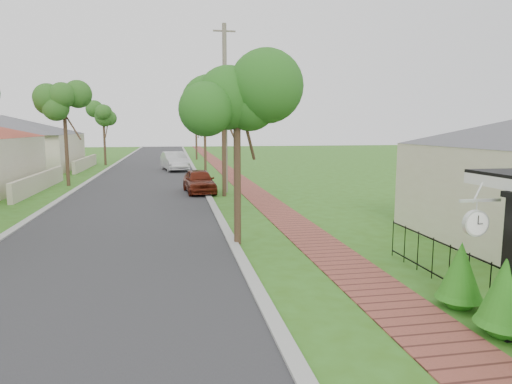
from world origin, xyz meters
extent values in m
plane|color=#356117|center=(0.00, 0.00, 0.00)|extent=(160.00, 160.00, 0.00)
cube|color=#28282B|center=(-3.00, 20.00, 0.00)|extent=(7.00, 120.00, 0.02)
cube|color=#9E9E99|center=(0.65, 20.00, 0.00)|extent=(0.30, 120.00, 0.10)
cube|color=#9E9E99|center=(-6.65, 20.00, 0.00)|extent=(0.30, 120.00, 0.10)
cube|color=brown|center=(3.25, 20.00, 0.00)|extent=(1.50, 120.00, 0.03)
cube|color=black|center=(4.55, -1.00, 0.12)|extent=(0.48, 0.48, 0.24)
cube|color=black|center=(4.90, 0.00, 0.95)|extent=(0.03, 8.00, 0.03)
cube|color=black|center=(4.90, 0.00, 0.15)|extent=(0.03, 8.00, 0.03)
cylinder|color=black|center=(4.90, 0.00, 0.50)|extent=(0.02, 0.02, 1.00)
cylinder|color=black|center=(4.90, 0.67, 0.50)|extent=(0.02, 0.02, 1.00)
cylinder|color=black|center=(4.90, 1.33, 0.50)|extent=(0.02, 0.02, 1.00)
cylinder|color=black|center=(4.90, 2.00, 0.50)|extent=(0.02, 0.02, 1.00)
cylinder|color=black|center=(4.90, 2.67, 0.50)|extent=(0.02, 0.02, 1.00)
cylinder|color=black|center=(4.90, 3.33, 0.50)|extent=(0.02, 0.02, 1.00)
cylinder|color=black|center=(4.90, 4.00, 0.50)|extent=(0.02, 0.02, 1.00)
cylinder|color=#382619|center=(1.50, 16.00, 2.27)|extent=(0.22, 0.22, 4.55)
sphere|color=#154F19|center=(1.50, 16.00, 4.68)|extent=(1.70, 1.70, 1.70)
cylinder|color=#382619|center=(1.50, 30.00, 2.45)|extent=(0.22, 0.22, 4.90)
sphere|color=#154F19|center=(1.50, 30.00, 5.04)|extent=(1.70, 1.70, 1.70)
cylinder|color=#382619|center=(1.50, 44.00, 2.10)|extent=(0.22, 0.22, 4.20)
sphere|color=#154F19|center=(1.50, 44.00, 4.32)|extent=(1.70, 1.70, 1.70)
cylinder|color=#382619|center=(-7.50, 22.00, 2.45)|extent=(0.22, 0.22, 4.90)
sphere|color=#154F19|center=(-7.50, 22.00, 5.04)|extent=(1.70, 1.70, 1.70)
cylinder|color=#382619|center=(-7.50, 38.00, 2.27)|extent=(0.22, 0.22, 4.55)
sphere|color=#154F19|center=(-7.50, 38.00, 4.68)|extent=(1.70, 1.70, 1.70)
sphere|color=#196B15|center=(4.45, -0.99, 0.32)|extent=(0.78, 0.78, 0.78)
cone|color=#196B15|center=(4.45, -0.99, 0.92)|extent=(0.89, 0.89, 1.19)
sphere|color=#196B15|center=(4.45, 0.29, 0.29)|extent=(0.71, 0.71, 0.71)
cone|color=#196B15|center=(4.45, 0.29, 0.81)|extent=(0.81, 0.81, 1.05)
cube|color=#BFB299|center=(-8.60, 20.00, 0.50)|extent=(0.25, 10.00, 1.00)
cube|color=beige|center=(-15.00, 34.00, 1.50)|extent=(11.00, 10.00, 3.00)
pyramid|color=#4C4C51|center=(-15.00, 34.00, 3.80)|extent=(15.56, 15.56, 1.60)
cube|color=#BFB299|center=(-8.60, 34.00, 0.50)|extent=(0.25, 10.00, 1.00)
imported|color=#581A0D|center=(0.27, 17.41, 0.65)|extent=(1.85, 3.91, 1.29)
imported|color=#BDBDBF|center=(-1.00, 30.93, 0.77)|extent=(2.44, 4.91, 1.55)
cylinder|color=#382619|center=(0.80, 6.05, 2.22)|extent=(0.22, 0.22, 4.45)
sphere|color=#27641D|center=(0.80, 6.05, 4.58)|extent=(2.21, 2.21, 2.21)
cylinder|color=#6F6556|center=(1.73, 17.41, 4.51)|extent=(0.24, 0.24, 9.03)
cube|color=#6F6556|center=(1.73, 17.41, 8.63)|extent=(1.20, 0.08, 0.08)
cube|color=silver|center=(4.11, -0.60, 2.32)|extent=(0.78, 0.05, 0.05)
cylinder|color=silver|center=(4.05, -0.60, 2.14)|extent=(0.02, 0.02, 0.33)
cylinder|color=silver|center=(4.05, -0.60, 1.92)|extent=(0.47, 0.10, 0.47)
cylinder|color=white|center=(4.05, -0.66, 1.92)|extent=(0.40, 0.01, 0.40)
cylinder|color=white|center=(4.05, -0.54, 1.92)|extent=(0.40, 0.01, 0.40)
cube|color=black|center=(4.05, -0.67, 1.99)|extent=(0.02, 0.01, 0.16)
cube|color=black|center=(4.09, -0.67, 1.92)|extent=(0.10, 0.01, 0.02)
camera|label=1|loc=(-1.10, -7.56, 3.57)|focal=32.00mm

